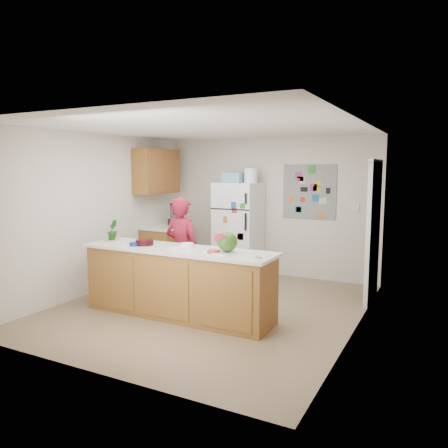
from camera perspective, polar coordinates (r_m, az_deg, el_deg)
The scene contains 26 objects.
floor at distance 6.31m, azimuth -1.89°, elevation -10.90°, with size 4.00×4.50×0.02m, color brown.
wall_back at distance 8.07m, azimuth 5.94°, elevation 2.23°, with size 4.00×0.02×2.50m, color beige.
wall_left at distance 7.23m, azimuth -15.98°, elevation 1.39°, with size 0.02×4.50×2.50m, color beige.
wall_right at distance 5.35m, azimuth 17.17°, elevation -0.66°, with size 0.02×4.50×2.50m, color beige.
ceiling at distance 6.02m, azimuth -1.99°, elevation 12.54°, with size 4.00×4.50×0.02m, color white.
doorway at distance 6.81m, azimuth 19.08°, elevation -1.04°, with size 0.03×0.85×2.04m, color black.
peninsula_base at distance 5.87m, azimuth -6.04°, elevation -7.75°, with size 2.60×0.62×0.88m, color brown.
peninsula_top at distance 5.77m, azimuth -6.10°, elevation -3.33°, with size 2.68×0.70×0.04m, color silver.
side_counter_base at distance 8.18m, azimuth -7.63°, elevation -3.53°, with size 0.60×0.80×0.86m, color brown.
side_counter_top at distance 8.11m, azimuth -7.68°, elevation -0.41°, with size 0.64×0.84×0.04m, color silver.
upper_cabinets at distance 8.07m, azimuth -8.78°, elevation 6.80°, with size 0.35×1.00×0.80m, color brown.
refrigerator at distance 7.95m, azimuth 1.88°, elevation -0.72°, with size 0.75×0.70×1.70m, color silver.
fridge_top_bin at distance 7.92m, azimuth 1.25°, elevation 6.08°, with size 0.35×0.28×0.18m, color #5999B2.
photo_collage at distance 7.79m, azimuth 11.06°, elevation 4.16°, with size 0.95×0.01×0.95m, color slate.
person at distance 6.47m, azimuth -5.49°, elevation -3.29°, with size 0.56×0.37×1.55m, color maroon.
blender_appliance at distance 8.23m, azimuth -6.58°, elevation 1.20°, with size 0.13×0.13×0.38m, color black.
cutting_board at distance 5.42m, azimuth -0.23°, elevation -3.71°, with size 0.38×0.29×0.01m, color white.
watermelon at distance 5.39m, azimuth 0.44°, elevation -2.37°, with size 0.25×0.25×0.25m, color #18550F.
watermelon_slice at distance 5.42m, azimuth -1.37°, elevation -3.53°, with size 0.16×0.16×0.02m, color #D83B34.
cherry_bowl at distance 6.04m, azimuth -10.34°, elevation -2.40°, with size 0.24×0.24×0.07m, color black.
white_bowl at distance 5.77m, azimuth -4.84°, elevation -2.80°, with size 0.17×0.17×0.06m, color white.
cobalt_bowl at distance 6.01m, azimuth -11.68°, elevation -2.58°, with size 0.13×0.13×0.05m, color navy.
plate at distance 6.51m, azimuth -14.23°, elevation -2.05°, with size 0.23×0.23×0.02m, color beige.
paper_towel at distance 5.70m, azimuth -6.19°, elevation -3.15°, with size 0.16×0.15×0.02m, color silver.
keys at distance 5.12m, azimuth 4.57°, elevation -4.39°, with size 0.08×0.04×0.01m, color slate.
potted_plant at distance 6.48m, azimuth -14.39°, elevation -0.81°, with size 0.17×0.13×0.30m, color #164913.
Camera 1 is at (2.93, -5.23, 1.97)m, focal length 35.00 mm.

